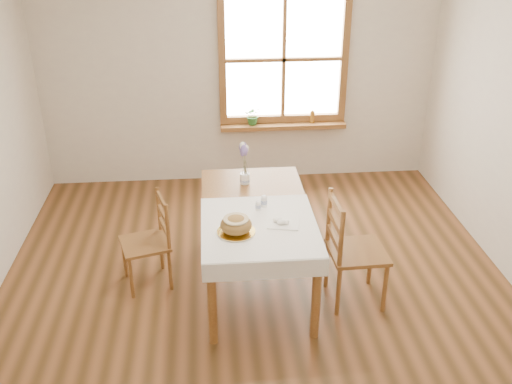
% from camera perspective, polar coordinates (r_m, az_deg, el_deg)
% --- Properties ---
extents(ground, '(5.00, 5.00, 0.00)m').
position_cam_1_polar(ground, '(4.90, 0.31, -11.04)').
color(ground, brown).
rests_on(ground, ground).
extents(room_walls, '(4.60, 5.10, 2.65)m').
position_cam_1_polar(room_walls, '(4.08, 0.37, 8.24)').
color(room_walls, beige).
rests_on(room_walls, ground).
extents(window, '(1.46, 0.08, 1.46)m').
position_cam_1_polar(window, '(6.56, 2.78, 13.11)').
color(window, '#915D2D').
rests_on(window, ground).
extents(window_sill, '(1.46, 0.20, 0.05)m').
position_cam_1_polar(window_sill, '(6.72, 2.72, 6.66)').
color(window_sill, '#915D2D').
rests_on(window_sill, ground).
extents(dining_table, '(0.90, 1.60, 0.75)m').
position_cam_1_polar(dining_table, '(4.78, 0.00, -2.51)').
color(dining_table, '#915D2D').
rests_on(dining_table, ground).
extents(table_linen, '(0.91, 0.99, 0.01)m').
position_cam_1_polar(table_linen, '(4.47, 0.34, -3.42)').
color(table_linen, white).
rests_on(table_linen, dining_table).
extents(chair_left, '(0.50, 0.49, 0.83)m').
position_cam_1_polar(chair_left, '(4.99, -11.07, -4.96)').
color(chair_left, '#915D2D').
rests_on(chair_left, ground).
extents(chair_right, '(0.49, 0.47, 0.97)m').
position_cam_1_polar(chair_right, '(4.75, 10.12, -5.74)').
color(chair_right, '#915D2D').
rests_on(chair_right, ground).
extents(bread_plate, '(0.31, 0.31, 0.02)m').
position_cam_1_polar(bread_plate, '(4.37, -1.99, -4.02)').
color(bread_plate, silver).
rests_on(bread_plate, table_linen).
extents(bread_loaf, '(0.24, 0.24, 0.13)m').
position_cam_1_polar(bread_loaf, '(4.33, -2.01, -3.17)').
color(bread_loaf, olive).
rests_on(bread_loaf, bread_plate).
extents(egg_napkin, '(0.28, 0.26, 0.01)m').
position_cam_1_polar(egg_napkin, '(4.49, 2.78, -3.11)').
color(egg_napkin, white).
rests_on(egg_napkin, table_linen).
extents(eggs, '(0.22, 0.21, 0.04)m').
position_cam_1_polar(eggs, '(4.48, 2.79, -2.82)').
color(eggs, white).
rests_on(eggs, egg_napkin).
extents(salt_shaker, '(0.05, 0.05, 0.09)m').
position_cam_1_polar(salt_shaker, '(4.67, 0.21, -1.34)').
color(salt_shaker, silver).
rests_on(salt_shaker, table_linen).
extents(pepper_shaker, '(0.06, 0.06, 0.10)m').
position_cam_1_polar(pepper_shaker, '(4.72, 0.80, -0.90)').
color(pepper_shaker, silver).
rests_on(pepper_shaker, table_linen).
extents(flower_vase, '(0.11, 0.11, 0.10)m').
position_cam_1_polar(flower_vase, '(5.12, -1.12, 1.29)').
color(flower_vase, silver).
rests_on(flower_vase, dining_table).
extents(lavender_bouquet, '(0.15, 0.15, 0.29)m').
position_cam_1_polar(lavender_bouquet, '(5.04, -1.14, 3.28)').
color(lavender_bouquet, '#6B5597').
rests_on(lavender_bouquet, flower_vase).
extents(potted_plant, '(0.21, 0.23, 0.17)m').
position_cam_1_polar(potted_plant, '(6.65, -0.28, 7.45)').
color(potted_plant, '#2C6729').
rests_on(potted_plant, window_sill).
extents(amber_bottle, '(0.07, 0.07, 0.15)m').
position_cam_1_polar(amber_bottle, '(6.74, 5.65, 7.53)').
color(amber_bottle, '#9D621D').
rests_on(amber_bottle, window_sill).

